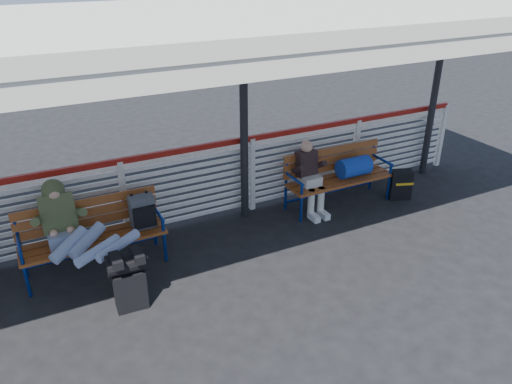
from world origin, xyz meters
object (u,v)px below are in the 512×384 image
bench_left (106,224)px  companion_person (310,177)px  luggage_stack (129,278)px  traveler_man (83,237)px  bench_right (344,170)px  suitcase_side (400,185)px

bench_left → companion_person: size_ratio=1.57×
luggage_stack → traveler_man: bearing=119.6°
bench_left → bench_right: bearing=1.1°
bench_left → bench_right: same height
bench_right → companion_person: companion_person is taller
suitcase_side → traveler_man: bearing=-158.5°
bench_right → luggage_stack: bearing=-163.7°
luggage_stack → bench_left: bearing=93.7°
traveler_man → bench_left: bearing=46.3°
suitcase_side → companion_person: bearing=-170.3°
traveler_man → luggage_stack: bearing=-63.3°
luggage_stack → suitcase_side: size_ratio=1.49×
bench_left → traveler_man: traveler_man is taller
companion_person → bench_left: bearing=-178.9°
luggage_stack → suitcase_side: luggage_stack is taller
luggage_stack → companion_person: (3.12, 1.09, 0.19)m
bench_left → companion_person: 3.14m
bench_right → suitcase_side: (0.94, -0.31, -0.33)m
luggage_stack → bench_left: 1.05m
traveler_man → companion_person: 3.49m
luggage_stack → bench_right: 3.95m
luggage_stack → traveler_man: 0.81m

